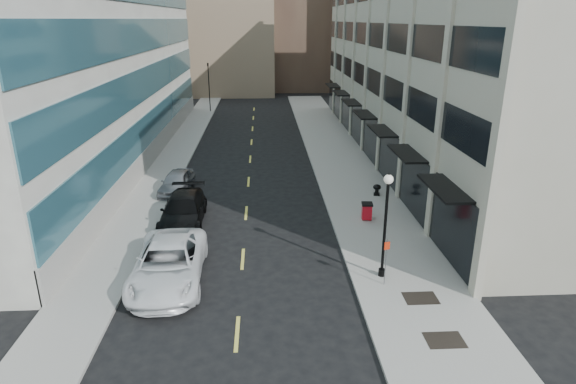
{
  "coord_description": "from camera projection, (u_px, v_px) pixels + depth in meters",
  "views": [
    {
      "loc": [
        1.11,
        -13.33,
        11.19
      ],
      "look_at": [
        2.32,
        9.39,
        2.98
      ],
      "focal_mm": 30.0,
      "sensor_mm": 36.0,
      "label": 1
    }
  ],
  "objects": [
    {
      "name": "grate_far",
      "position": [
        421.0,
        298.0,
        20.16
      ],
      "size": [
        1.4,
        1.0,
        0.01
      ],
      "primitive_type": "cube",
      "color": "black",
      "rests_on": "sidewalk_right"
    },
    {
      "name": "car_black_pickup",
      "position": [
        183.0,
        210.0,
        27.56
      ],
      "size": [
        2.45,
        5.85,
        1.69
      ],
      "primitive_type": "imported",
      "rotation": [
        0.0,
        0.0,
        0.02
      ],
      "color": "black",
      "rests_on": "ground"
    },
    {
      "name": "skyline_tan_near",
      "position": [
        228.0,
        0.0,
        75.18
      ],
      "size": [
        14.0,
        18.0,
        28.0
      ],
      "primitive_type": "cube",
      "color": "#816C54",
      "rests_on": "ground"
    },
    {
      "name": "skyline_stone",
      "position": [
        368.0,
        27.0,
        75.77
      ],
      "size": [
        10.0,
        14.0,
        20.0
      ],
      "primitive_type": "cube",
      "color": "#B0AA95",
      "rests_on": "ground"
    },
    {
      "name": "lamppost",
      "position": [
        386.0,
        217.0,
        20.96
      ],
      "size": [
        0.41,
        0.41,
        4.95
      ],
      "color": "black",
      "rests_on": "sidewalk_right"
    },
    {
      "name": "car_silver_sedan",
      "position": [
        177.0,
        182.0,
        32.65
      ],
      "size": [
        2.27,
        4.57,
        1.5
      ],
      "primitive_type": "imported",
      "rotation": [
        0.0,
        0.0,
        -0.12
      ],
      "color": "gray",
      "rests_on": "ground"
    },
    {
      "name": "ground",
      "position": [
        234.0,
        370.0,
        16.26
      ],
      "size": [
        160.0,
        160.0,
        0.0
      ],
      "primitive_type": "plane",
      "color": "black",
      "rests_on": "ground"
    },
    {
      "name": "sign_post",
      "position": [
        386.0,
        255.0,
        20.72
      ],
      "size": [
        0.26,
        0.09,
        2.22
      ],
      "rotation": [
        0.0,
        0.0,
        0.24
      ],
      "color": "slate",
      "rests_on": "sidewalk_right"
    },
    {
      "name": "traffic_signal",
      "position": [
        208.0,
        66.0,
        59.13
      ],
      "size": [
        0.66,
        0.66,
        6.98
      ],
      "color": "black",
      "rests_on": "ground"
    },
    {
      "name": "grate_mid",
      "position": [
        445.0,
        340.0,
        17.53
      ],
      "size": [
        1.4,
        1.0,
        0.01
      ],
      "primitive_type": "cube",
      "color": "black",
      "rests_on": "sidewalk_right"
    },
    {
      "name": "skyline_tan_far",
      "position": [
        175.0,
        20.0,
        85.09
      ],
      "size": [
        12.0,
        14.0,
        22.0
      ],
      "primitive_type": "cube",
      "color": "#816C54",
      "rests_on": "ground"
    },
    {
      "name": "road_centerline",
      "position": [
        247.0,
        196.0,
        32.23
      ],
      "size": [
        0.15,
        68.2,
        0.01
      ],
      "color": "#D8CC4C",
      "rests_on": "ground"
    },
    {
      "name": "building_left",
      "position": [
        42.0,
        35.0,
        37.43
      ],
      "size": [
        16.14,
        46.0,
        20.0
      ],
      "color": "silver",
      "rests_on": "ground"
    },
    {
      "name": "sidewalk_right",
      "position": [
        350.0,
        179.0,
        35.4
      ],
      "size": [
        5.0,
        80.0,
        0.15
      ],
      "primitive_type": "cube",
      "color": "gray",
      "rests_on": "ground"
    },
    {
      "name": "building_right",
      "position": [
        454.0,
        47.0,
        39.41
      ],
      "size": [
        15.3,
        46.5,
        18.25
      ],
      "color": "#B0AA95",
      "rests_on": "ground"
    },
    {
      "name": "trash_bin",
      "position": [
        367.0,
        211.0,
        27.93
      ],
      "size": [
        0.68,
        0.73,
        1.01
      ],
      "rotation": [
        0.0,
        0.0,
        -0.1
      ],
      "color": "#B00B17",
      "rests_on": "sidewalk_right"
    },
    {
      "name": "sidewalk_left",
      "position": [
        158.0,
        182.0,
        34.7
      ],
      "size": [
        3.0,
        80.0,
        0.15
      ],
      "primitive_type": "cube",
      "color": "gray",
      "rests_on": "ground"
    },
    {
      "name": "urn_planter",
      "position": [
        377.0,
        189.0,
        31.84
      ],
      "size": [
        0.53,
        0.53,
        0.73
      ],
      "rotation": [
        0.0,
        0.0,
        -0.21
      ],
      "color": "black",
      "rests_on": "sidewalk_right"
    },
    {
      "name": "car_white_van",
      "position": [
        169.0,
        264.0,
        21.43
      ],
      "size": [
        3.21,
        6.62,
        1.81
      ],
      "primitive_type": "imported",
      "rotation": [
        0.0,
        0.0,
        0.03
      ],
      "color": "white",
      "rests_on": "ground"
    }
  ]
}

